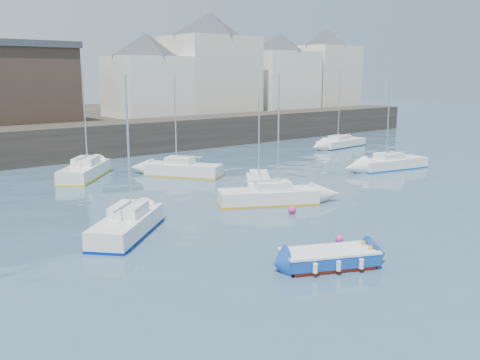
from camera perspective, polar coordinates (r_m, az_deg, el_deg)
water at (r=23.18m, az=19.37°, el=-8.15°), size 220.00×220.00×0.00m
quay_wall at (r=50.19m, az=-16.94°, el=3.97°), size 90.00×5.00×3.00m
land_strip at (r=67.11m, az=-22.90°, el=5.21°), size 90.00×32.00×2.80m
bldg_east_a at (r=65.86m, az=-3.18°, el=12.43°), size 13.36×13.36×11.80m
bldg_east_b at (r=72.53m, az=4.24°, el=11.57°), size 11.88×11.88×9.95m
bldg_east_c at (r=79.00m, az=9.09°, el=11.80°), size 11.14×11.14×10.95m
bldg_east_d at (r=60.52m, az=-9.90°, el=11.03°), size 11.14×11.14×8.95m
blue_dinghy at (r=21.38m, az=9.48°, el=-8.17°), size 4.05×3.01×0.71m
sailboat_a at (r=25.65m, az=-11.93°, el=-4.66°), size 5.47×5.16×7.42m
sailboat_b at (r=31.11m, az=3.06°, el=-1.69°), size 5.93×4.38×7.41m
sailboat_c at (r=34.23m, az=2.03°, el=-0.50°), size 4.10×4.64×6.21m
sailboat_d at (r=44.20m, az=15.82°, el=1.75°), size 6.35×3.09×7.77m
sailboat_f at (r=39.73m, az=-6.08°, el=1.15°), size 4.64×5.71×7.35m
sailboat_g at (r=56.36m, az=10.73°, el=3.93°), size 6.26×2.46×7.74m
sailboat_h at (r=40.54m, az=-16.20°, el=0.99°), size 5.74×6.03×8.13m
buoy_near at (r=24.59m, az=10.55°, el=-6.57°), size 0.36×0.36×0.36m
buoy_mid at (r=29.24m, az=5.57°, el=-3.55°), size 0.44×0.44×0.44m
buoy_far at (r=33.95m, az=0.22°, el=-1.41°), size 0.40×0.40×0.40m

